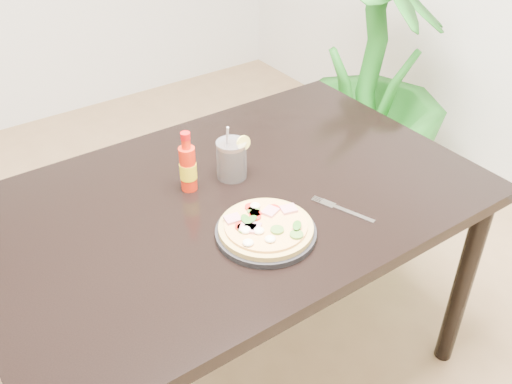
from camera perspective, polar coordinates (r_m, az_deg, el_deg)
dining_table at (r=1.65m, az=-2.39°, el=-2.64°), size 1.40×0.90×0.75m
plate at (r=1.46m, az=0.99°, el=-4.09°), size 0.26×0.26×0.02m
pizza at (r=1.44m, az=0.89°, el=-3.47°), size 0.24×0.24×0.03m
hot_sauce_bottle at (r=1.60m, az=-6.82°, el=2.47°), size 0.05×0.05×0.18m
cola_cup at (r=1.65m, az=-2.45°, el=3.20°), size 0.09×0.09×0.18m
fork at (r=1.56m, az=8.46°, el=-1.68°), size 0.08×0.18×0.00m
houseplant at (r=2.65m, az=11.51°, el=10.99°), size 0.98×0.98×1.24m
plant_pot at (r=2.89m, az=10.34°, el=1.78°), size 0.28×0.28×0.22m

